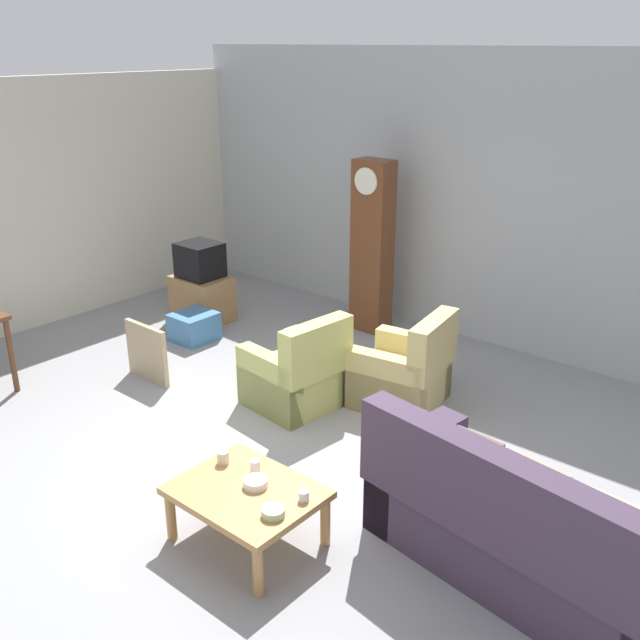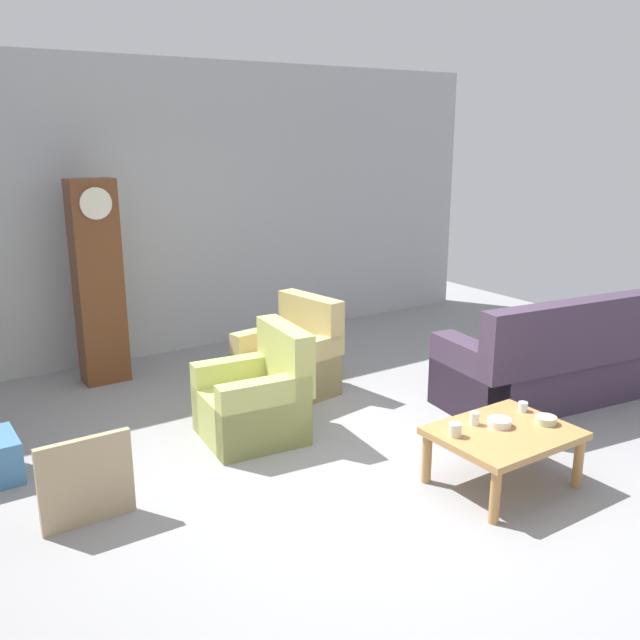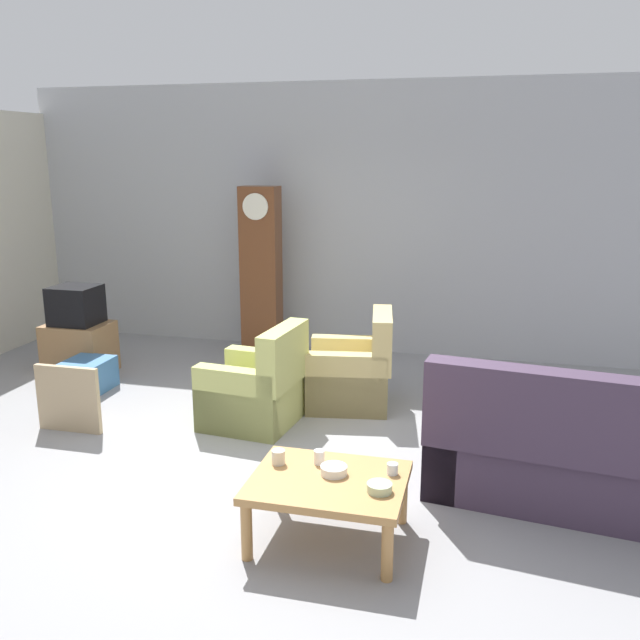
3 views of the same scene
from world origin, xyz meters
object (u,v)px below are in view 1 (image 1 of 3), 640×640
Objects in this scene: grandfather_clock at (372,247)px; cup_white_porcelain at (255,466)px; coffee_table_wood at (247,497)px; framed_picture_leaning at (147,353)px; armchair_olive_near at (297,376)px; tv_crt at (200,260)px; bowl_shallow_green at (273,512)px; storage_box_blue at (194,327)px; couch_floral at (523,535)px; bowl_white_stacked at (255,483)px; armchair_olive_far at (404,374)px; tv_stand_cabinet at (202,298)px; cup_blue_rimmed at (304,496)px; cup_cream_tall at (223,457)px.

grandfather_clock is 3.90m from cup_white_porcelain.
coffee_table_wood is at bearing -65.28° from grandfather_clock.
grandfather_clock is 2.83m from framed_picture_leaning.
tv_crt reaches higher than armchair_olive_near.
framed_picture_leaning is at bearing 157.60° from bowl_shallow_green.
storage_box_blue is at bearing 114.52° from framed_picture_leaning.
couch_floral is 1.77m from bowl_white_stacked.
bowl_shallow_green is (1.40, -1.78, 0.14)m from armchair_olive_near.
couch_floral is 4.22m from framed_picture_leaning.
grandfather_clock reaches higher than coffee_table_wood.
armchair_olive_near is 1.00× the size of armchair_olive_far.
storage_box_blue is 5.14× the size of cup_white_porcelain.
tv_stand_cabinet is at bearing 144.31° from cup_white_porcelain.
couch_floral is 1.09× the size of grandfather_clock.
bowl_shallow_green is at bearing -32.04° from cup_white_porcelain.
couch_floral is at bearing 29.24° from cup_blue_rimmed.
bowl_white_stacked reaches higher than storage_box_blue.
grandfather_clock reaches higher than cup_cream_tall.
framed_picture_leaning is 3.54× the size of bowl_white_stacked.
framed_picture_leaning reaches higher than coffee_table_wood.
bowl_shallow_green reaches higher than coffee_table_wood.
grandfather_clock reaches higher than framed_picture_leaning.
storage_box_blue is (-1.35, -1.59, -0.85)m from grandfather_clock.
cup_cream_tall is at bearing 161.38° from coffee_table_wood.
grandfather_clock is 2.20m from tv_stand_cabinet.
tv_stand_cabinet is 4.02× the size of bowl_white_stacked.
grandfather_clock is at bearing 49.55° from storage_box_blue.
coffee_table_wood reaches higher than storage_box_blue.
cup_cream_tall is at bearing 171.88° from bowl_white_stacked.
tv_crt is 0.88m from storage_box_blue.
bowl_shallow_green is (0.31, -0.15, -0.00)m from bowl_white_stacked.
grandfather_clock reaches higher than tv_crt.
grandfather_clock is (-1.71, 3.71, 0.65)m from coffee_table_wood.
tv_crt is 0.80× the size of framed_picture_leaning.
storage_box_blue is at bearing 146.87° from cup_white_porcelain.
tv_crt is (0.00, 0.00, 0.49)m from tv_stand_cabinet.
couch_floral is 23.51× the size of cup_cream_tall.
framed_picture_leaning is 1.27× the size of storage_box_blue.
cup_cream_tall is (-0.74, -0.04, 0.01)m from cup_blue_rimmed.
tv_stand_cabinet is 0.49m from tv_crt.
tv_crt is 5.22× the size of cup_white_porcelain.
cup_white_porcelain is 0.60× the size of bowl_shallow_green.
cup_blue_rimmed is 0.42× the size of bowl_white_stacked.
grandfather_clock is 4.28× the size of storage_box_blue.
coffee_table_wood is at bearing -82.26° from armchair_olive_far.
grandfather_clock is 11.93× the size of bowl_white_stacked.
armchair_olive_far is (-1.92, 1.53, -0.05)m from couch_floral.
grandfather_clock is 2.09m from tv_crt.
cup_white_porcelain is at bearing 176.50° from cup_blue_rimmed.
armchair_olive_near is 1.92× the size of tv_crt.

